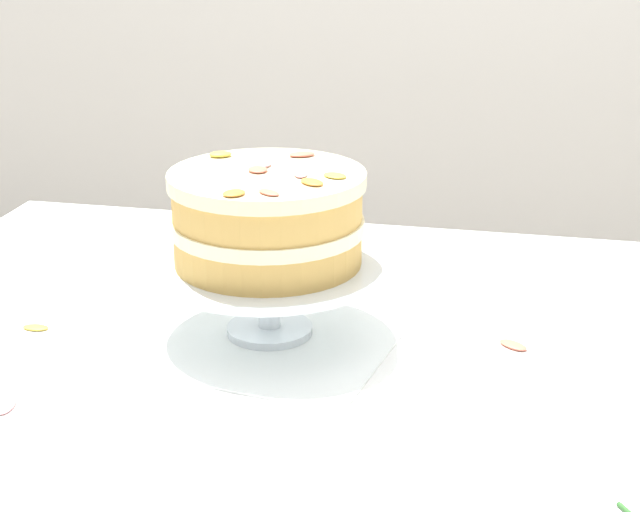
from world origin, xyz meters
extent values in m
cube|color=white|center=(0.00, 0.00, 0.72)|extent=(1.40, 1.00, 0.03)
cylinder|color=brown|center=(-0.60, 0.40, 0.35)|extent=(0.06, 0.06, 0.71)
cube|color=white|center=(-0.12, 0.02, 0.74)|extent=(0.37, 0.37, 0.00)
cylinder|color=silver|center=(-0.12, 0.02, 0.75)|extent=(0.11, 0.11, 0.01)
cylinder|color=silver|center=(-0.12, 0.02, 0.79)|extent=(0.03, 0.03, 0.07)
cylinder|color=silver|center=(-0.12, 0.02, 0.83)|extent=(0.29, 0.29, 0.01)
cylinder|color=tan|center=(-0.12, 0.02, 0.86)|extent=(0.23, 0.23, 0.04)
cylinder|color=beige|center=(-0.12, 0.02, 0.89)|extent=(0.24, 0.24, 0.02)
cylinder|color=tan|center=(-0.12, 0.02, 0.92)|extent=(0.23, 0.23, 0.04)
cylinder|color=beige|center=(-0.12, 0.02, 0.95)|extent=(0.24, 0.24, 0.02)
ellipsoid|color=#E56B51|center=(-0.09, 0.11, 0.96)|extent=(0.04, 0.03, 0.01)
ellipsoid|color=orange|center=(-0.05, -0.01, 0.96)|extent=(0.04, 0.04, 0.00)
ellipsoid|color=yellow|center=(-0.19, 0.08, 0.96)|extent=(0.04, 0.03, 0.01)
ellipsoid|color=pink|center=(-0.13, 0.05, 0.96)|extent=(0.02, 0.03, 0.01)
ellipsoid|color=pink|center=(-0.07, 0.02, 0.96)|extent=(0.02, 0.03, 0.00)
ellipsoid|color=#E56B51|center=(-0.13, 0.03, 0.96)|extent=(0.03, 0.04, 0.01)
ellipsoid|color=yellow|center=(-0.03, 0.02, 0.96)|extent=(0.04, 0.04, 0.00)
ellipsoid|color=orange|center=(-0.13, -0.08, 0.96)|extent=(0.03, 0.03, 0.01)
ellipsoid|color=#E56B51|center=(-0.09, -0.07, 0.96)|extent=(0.03, 0.03, 0.00)
ellipsoid|color=#E56B51|center=(0.19, 0.05, 0.74)|extent=(0.04, 0.04, 0.01)
ellipsoid|color=pink|center=(-0.35, -0.22, 0.74)|extent=(0.03, 0.05, 0.00)
ellipsoid|color=yellow|center=(-0.42, -0.02, 0.74)|extent=(0.04, 0.02, 0.00)
camera|label=1|loc=(0.20, -1.12, 1.28)|focal=56.74mm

